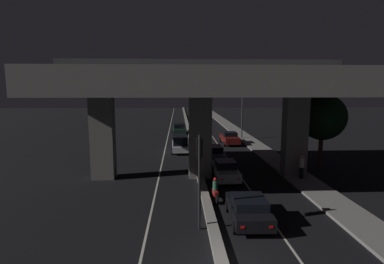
% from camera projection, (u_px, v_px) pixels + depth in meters
% --- Properties ---
extents(lane_line_left_inner, '(0.12, 126.00, 0.00)m').
position_uv_depth(lane_line_left_inner, '(168.00, 135.00, 45.82)').
color(lane_line_left_inner, beige).
rests_on(lane_line_left_inner, ground_plane).
extents(lane_line_right_inner, '(0.12, 126.00, 0.00)m').
position_uv_depth(lane_line_right_inner, '(211.00, 134.00, 46.11)').
color(lane_line_right_inner, beige).
rests_on(lane_line_right_inner, ground_plane).
extents(median_divider, '(0.54, 126.00, 0.26)m').
position_uv_depth(median_divider, '(190.00, 134.00, 45.95)').
color(median_divider, gray).
rests_on(median_divider, ground_plane).
extents(sidewalk_right, '(2.36, 126.00, 0.17)m').
position_uv_depth(sidewalk_right, '(251.00, 142.00, 39.38)').
color(sidewalk_right, gray).
rests_on(sidewalk_right, ground_plane).
extents(elevated_overpass, '(21.82, 13.06, 9.22)m').
position_uv_depth(elevated_overpass, '(200.00, 87.00, 22.98)').
color(elevated_overpass, slate).
rests_on(elevated_overpass, ground_plane).
extents(traffic_light_left_of_median, '(0.30, 0.49, 4.81)m').
position_uv_depth(traffic_light_left_of_median, '(199.00, 165.00, 14.68)').
color(traffic_light_left_of_median, black).
rests_on(traffic_light_left_of_median, ground_plane).
extents(street_lamp, '(1.89, 0.32, 7.59)m').
position_uv_depth(street_lamp, '(241.00, 107.00, 41.56)').
color(street_lamp, '#2D2D30').
rests_on(street_lamp, ground_plane).
extents(car_black_lead, '(2.16, 4.07, 1.41)m').
position_uv_depth(car_black_lead, '(249.00, 209.00, 15.76)').
color(car_black_lead, black).
rests_on(car_black_lead, ground_plane).
extents(car_silver_second, '(1.90, 4.34, 1.56)m').
position_uv_depth(car_silver_second, '(225.00, 170.00, 23.09)').
color(car_silver_second, gray).
rests_on(car_silver_second, ground_plane).
extents(car_grey_third, '(2.05, 4.62, 1.54)m').
position_uv_depth(car_grey_third, '(213.00, 153.00, 29.10)').
color(car_grey_third, '#515459').
rests_on(car_grey_third, ground_plane).
extents(car_dark_red_fourth, '(2.13, 4.50, 1.58)m').
position_uv_depth(car_dark_red_fourth, '(230.00, 138.00, 37.94)').
color(car_dark_red_fourth, '#591414').
rests_on(car_dark_red_fourth, ground_plane).
extents(car_white_lead_oncoming, '(1.99, 4.65, 1.84)m').
position_uv_depth(car_white_lead_oncoming, '(180.00, 143.00, 33.41)').
color(car_white_lead_oncoming, silver).
rests_on(car_white_lead_oncoming, ground_plane).
extents(car_dark_green_second_oncoming, '(2.19, 4.41, 1.64)m').
position_uv_depth(car_dark_green_second_oncoming, '(179.00, 129.00, 46.50)').
color(car_dark_green_second_oncoming, black).
rests_on(car_dark_green_second_oncoming, ground_plane).
extents(motorcycle_red_filtering_near, '(0.34, 1.79, 1.48)m').
position_uv_depth(motorcycle_red_filtering_near, '(215.00, 191.00, 18.86)').
color(motorcycle_red_filtering_near, black).
rests_on(motorcycle_red_filtering_near, ground_plane).
extents(pedestrian_on_sidewalk, '(0.37, 0.37, 1.80)m').
position_uv_depth(pedestrian_on_sidewalk, '(302.00, 167.00, 22.95)').
color(pedestrian_on_sidewalk, black).
rests_on(pedestrian_on_sidewalk, sidewalk_right).
extents(roadside_tree_kerbside_near, '(3.96, 3.96, 6.58)m').
position_uv_depth(roadside_tree_kerbside_near, '(322.00, 117.00, 25.56)').
color(roadside_tree_kerbside_near, '#38281C').
rests_on(roadside_tree_kerbside_near, ground_plane).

